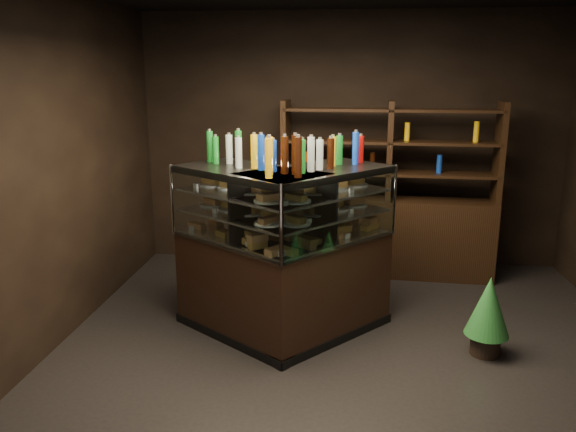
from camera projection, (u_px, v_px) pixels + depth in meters
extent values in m
plane|color=black|center=(348.00, 355.00, 4.69)|extent=(5.00, 5.00, 0.00)
cube|color=black|center=(351.00, 141.00, 6.73)|extent=(5.00, 0.02, 3.00)
cube|color=black|center=(363.00, 311.00, 1.91)|extent=(5.00, 0.02, 3.00)
cube|color=black|center=(44.00, 173.00, 4.56)|extent=(0.02, 5.00, 3.00)
cube|color=black|center=(314.00, 286.00, 5.02)|extent=(1.40, 1.44, 0.88)
cube|color=black|center=(313.00, 327.00, 5.12)|extent=(1.45, 1.49, 0.08)
cube|color=black|center=(315.00, 173.00, 4.77)|extent=(1.40, 1.44, 0.06)
cube|color=silver|center=(314.00, 238.00, 4.91)|extent=(1.33, 1.37, 0.02)
cube|color=silver|center=(314.00, 215.00, 4.86)|extent=(1.33, 1.37, 0.02)
cube|color=silver|center=(315.00, 194.00, 4.81)|extent=(1.33, 1.37, 0.02)
cube|color=white|center=(344.00, 212.00, 4.58)|extent=(0.92, 1.00, 0.62)
cylinder|color=silver|center=(394.00, 200.00, 5.02)|extent=(0.03, 0.03, 0.64)
cylinder|color=silver|center=(281.00, 226.00, 4.16)|extent=(0.03, 0.03, 0.64)
cube|color=black|center=(253.00, 286.00, 5.02)|extent=(1.48, 1.34, 0.88)
cube|color=black|center=(253.00, 327.00, 5.12)|extent=(1.52, 1.38, 0.08)
cube|color=black|center=(251.00, 173.00, 4.77)|extent=(1.48, 1.34, 0.06)
cube|color=silver|center=(252.00, 238.00, 4.91)|extent=(1.40, 1.27, 0.02)
cube|color=silver|center=(251.00, 215.00, 4.86)|extent=(1.40, 1.27, 0.02)
cube|color=silver|center=(251.00, 194.00, 4.82)|extent=(1.40, 1.27, 0.02)
cube|color=white|center=(221.00, 212.00, 4.59)|extent=(1.08, 0.81, 0.62)
cylinder|color=silver|center=(281.00, 226.00, 4.16)|extent=(0.03, 0.03, 0.64)
cylinder|color=silver|center=(172.00, 199.00, 5.04)|extent=(0.03, 0.03, 0.64)
cube|color=#DEA84F|center=(267.00, 248.00, 4.51)|extent=(0.19, 0.19, 0.06)
cube|color=#DEA84F|center=(301.00, 239.00, 4.75)|extent=(0.19, 0.19, 0.06)
cube|color=#DEA84F|center=(332.00, 231.00, 5.00)|extent=(0.19, 0.19, 0.06)
cube|color=#DEA84F|center=(360.00, 224.00, 5.24)|extent=(0.19, 0.19, 0.06)
cylinder|color=white|center=(269.00, 223.00, 4.52)|extent=(0.24, 0.24, 0.02)
cube|color=#DEA84F|center=(269.00, 219.00, 4.51)|extent=(0.18, 0.18, 0.05)
cylinder|color=white|center=(293.00, 218.00, 4.69)|extent=(0.24, 0.24, 0.02)
cube|color=#DEA84F|center=(293.00, 214.00, 4.68)|extent=(0.18, 0.18, 0.05)
cylinder|color=white|center=(314.00, 213.00, 4.85)|extent=(0.24, 0.24, 0.02)
cube|color=#DEA84F|center=(314.00, 209.00, 4.84)|extent=(0.18, 0.18, 0.05)
cylinder|color=white|center=(335.00, 209.00, 5.02)|extent=(0.24, 0.24, 0.02)
cube|color=#DEA84F|center=(335.00, 205.00, 5.01)|extent=(0.18, 0.18, 0.05)
cylinder|color=white|center=(354.00, 204.00, 5.18)|extent=(0.24, 0.24, 0.02)
cube|color=#DEA84F|center=(354.00, 201.00, 5.17)|extent=(0.18, 0.18, 0.05)
cylinder|color=white|center=(269.00, 201.00, 4.48)|extent=(0.24, 0.24, 0.02)
cube|color=#DEA84F|center=(269.00, 197.00, 4.47)|extent=(0.18, 0.18, 0.05)
cylinder|color=white|center=(293.00, 196.00, 4.64)|extent=(0.24, 0.24, 0.02)
cube|color=#DEA84F|center=(293.00, 192.00, 4.63)|extent=(0.18, 0.18, 0.05)
cylinder|color=white|center=(315.00, 192.00, 4.81)|extent=(0.24, 0.24, 0.02)
cube|color=#DEA84F|center=(315.00, 188.00, 4.80)|extent=(0.18, 0.18, 0.05)
cylinder|color=white|center=(335.00, 188.00, 4.97)|extent=(0.24, 0.24, 0.02)
cube|color=#DEA84F|center=(335.00, 184.00, 4.96)|extent=(0.18, 0.18, 0.05)
cylinder|color=white|center=(355.00, 185.00, 5.14)|extent=(0.24, 0.24, 0.02)
cube|color=#DEA84F|center=(355.00, 181.00, 5.13)|extent=(0.18, 0.18, 0.05)
cube|color=#DEA84F|center=(207.00, 223.00, 5.25)|extent=(0.20, 0.18, 0.06)
cube|color=#DEA84F|center=(234.00, 231.00, 5.00)|extent=(0.20, 0.18, 0.06)
cube|color=#DEA84F|center=(264.00, 239.00, 4.75)|extent=(0.20, 0.18, 0.06)
cube|color=#DEA84F|center=(297.00, 248.00, 4.51)|extent=(0.20, 0.18, 0.06)
cylinder|color=white|center=(213.00, 204.00, 5.19)|extent=(0.24, 0.24, 0.02)
cube|color=#DEA84F|center=(213.00, 201.00, 5.18)|extent=(0.19, 0.17, 0.05)
cylinder|color=white|center=(232.00, 208.00, 5.02)|extent=(0.24, 0.24, 0.02)
cube|color=#DEA84F|center=(231.00, 205.00, 5.02)|extent=(0.19, 0.17, 0.05)
cylinder|color=white|center=(251.00, 213.00, 4.86)|extent=(0.24, 0.24, 0.02)
cube|color=#DEA84F|center=(251.00, 209.00, 4.85)|extent=(0.19, 0.17, 0.05)
cylinder|color=white|center=(273.00, 218.00, 4.69)|extent=(0.24, 0.24, 0.02)
cube|color=#DEA84F|center=(272.00, 214.00, 4.68)|extent=(0.19, 0.17, 0.05)
cylinder|color=white|center=(295.00, 223.00, 4.52)|extent=(0.24, 0.24, 0.02)
cube|color=#DEA84F|center=(295.00, 219.00, 4.51)|extent=(0.19, 0.17, 0.05)
cylinder|color=white|center=(212.00, 184.00, 5.15)|extent=(0.24, 0.24, 0.02)
cube|color=#DEA84F|center=(212.00, 181.00, 5.14)|extent=(0.19, 0.17, 0.05)
cylinder|color=white|center=(231.00, 188.00, 4.98)|extent=(0.24, 0.24, 0.02)
cube|color=#DEA84F|center=(231.00, 184.00, 4.97)|extent=(0.19, 0.17, 0.05)
cylinder|color=white|center=(251.00, 192.00, 4.81)|extent=(0.24, 0.24, 0.02)
cube|color=#DEA84F|center=(251.00, 188.00, 4.80)|extent=(0.19, 0.17, 0.05)
cylinder|color=white|center=(272.00, 196.00, 4.64)|extent=(0.24, 0.24, 0.02)
cube|color=#DEA84F|center=(272.00, 192.00, 4.64)|extent=(0.19, 0.17, 0.05)
cylinder|color=white|center=(295.00, 201.00, 4.48)|extent=(0.24, 0.24, 0.02)
cube|color=#DEA84F|center=(295.00, 197.00, 4.47)|extent=(0.19, 0.17, 0.05)
cylinder|color=#0F38B2|center=(263.00, 159.00, 4.36)|extent=(0.06, 0.06, 0.28)
cylinder|color=silver|center=(263.00, 140.00, 4.32)|extent=(0.03, 0.03, 0.02)
cylinder|color=#D8590A|center=(274.00, 158.00, 4.43)|extent=(0.06, 0.06, 0.28)
cylinder|color=silver|center=(274.00, 139.00, 4.40)|extent=(0.03, 0.03, 0.02)
cylinder|color=#B20C0A|center=(285.00, 156.00, 4.51)|extent=(0.06, 0.06, 0.28)
cylinder|color=silver|center=(285.00, 138.00, 4.47)|extent=(0.03, 0.03, 0.02)
cylinder|color=black|center=(295.00, 155.00, 4.58)|extent=(0.06, 0.06, 0.28)
cylinder|color=silver|center=(295.00, 137.00, 4.54)|extent=(0.03, 0.03, 0.02)
cylinder|color=yellow|center=(305.00, 154.00, 4.65)|extent=(0.06, 0.06, 0.28)
cylinder|color=silver|center=(306.00, 136.00, 4.61)|extent=(0.03, 0.03, 0.02)
cylinder|color=#147223|center=(315.00, 153.00, 4.72)|extent=(0.06, 0.06, 0.28)
cylinder|color=silver|center=(315.00, 135.00, 4.69)|extent=(0.03, 0.03, 0.02)
cylinder|color=silver|center=(325.00, 151.00, 4.80)|extent=(0.06, 0.06, 0.28)
cylinder|color=silver|center=(325.00, 134.00, 4.76)|extent=(0.03, 0.03, 0.02)
cylinder|color=#0F38B2|center=(334.00, 150.00, 4.87)|extent=(0.06, 0.06, 0.28)
cylinder|color=silver|center=(334.00, 133.00, 4.83)|extent=(0.03, 0.03, 0.02)
cylinder|color=#D8590A|center=(343.00, 149.00, 4.94)|extent=(0.06, 0.06, 0.28)
cylinder|color=silver|center=(343.00, 132.00, 4.90)|extent=(0.03, 0.03, 0.02)
cylinder|color=#B20C0A|center=(351.00, 148.00, 5.01)|extent=(0.06, 0.06, 0.28)
cylinder|color=silver|center=(352.00, 131.00, 4.98)|extent=(0.03, 0.03, 0.02)
cylinder|color=black|center=(360.00, 147.00, 5.09)|extent=(0.06, 0.06, 0.28)
cylinder|color=silver|center=(360.00, 130.00, 5.05)|extent=(0.03, 0.03, 0.02)
cylinder|color=#0F38B2|center=(207.00, 147.00, 5.10)|extent=(0.06, 0.06, 0.28)
cylinder|color=silver|center=(207.00, 130.00, 5.06)|extent=(0.03, 0.03, 0.02)
cylinder|color=#D8590A|center=(215.00, 148.00, 5.02)|extent=(0.06, 0.06, 0.28)
cylinder|color=silver|center=(215.00, 131.00, 4.99)|extent=(0.03, 0.03, 0.02)
cylinder|color=#B20C0A|center=(224.00, 149.00, 4.95)|extent=(0.06, 0.06, 0.28)
cylinder|color=silver|center=(223.00, 132.00, 4.91)|extent=(0.03, 0.03, 0.02)
cylinder|color=black|center=(232.00, 150.00, 4.88)|extent=(0.06, 0.06, 0.28)
cylinder|color=silver|center=(232.00, 133.00, 4.84)|extent=(0.03, 0.03, 0.02)
cylinder|color=yellow|center=(241.00, 151.00, 4.80)|extent=(0.06, 0.06, 0.28)
cylinder|color=silver|center=(241.00, 134.00, 4.76)|extent=(0.03, 0.03, 0.02)
cylinder|color=#147223|center=(250.00, 153.00, 4.73)|extent=(0.06, 0.06, 0.28)
cylinder|color=silver|center=(250.00, 135.00, 4.69)|extent=(0.03, 0.03, 0.02)
cylinder|color=silver|center=(260.00, 154.00, 4.65)|extent=(0.06, 0.06, 0.28)
cylinder|color=silver|center=(260.00, 136.00, 4.62)|extent=(0.03, 0.03, 0.02)
cylinder|color=#0F38B2|center=(269.00, 155.00, 4.58)|extent=(0.06, 0.06, 0.28)
cylinder|color=silver|center=(269.00, 137.00, 4.54)|extent=(0.03, 0.03, 0.02)
cylinder|color=#D8590A|center=(280.00, 156.00, 4.51)|extent=(0.06, 0.06, 0.28)
cylinder|color=silver|center=(279.00, 138.00, 4.47)|extent=(0.03, 0.03, 0.02)
cylinder|color=#B20C0A|center=(290.00, 158.00, 4.43)|extent=(0.06, 0.06, 0.28)
cylinder|color=silver|center=(290.00, 139.00, 4.39)|extent=(0.03, 0.03, 0.02)
cylinder|color=black|center=(301.00, 159.00, 4.36)|extent=(0.06, 0.06, 0.28)
cylinder|color=silver|center=(301.00, 140.00, 4.32)|extent=(0.03, 0.03, 0.02)
cylinder|color=black|center=(485.00, 344.00, 4.69)|extent=(0.24, 0.24, 0.18)
cone|color=#175223|center=(489.00, 306.00, 4.60)|extent=(0.36, 0.36, 0.50)
cone|color=#175223|center=(490.00, 287.00, 4.56)|extent=(0.28, 0.28, 0.35)
cube|color=black|center=(386.00, 237.00, 6.51)|extent=(2.44, 0.57, 0.90)
cube|color=black|center=(286.00, 149.00, 6.45)|extent=(0.08, 0.38, 1.10)
cube|color=black|center=(389.00, 151.00, 6.26)|extent=(0.08, 0.38, 1.10)
cube|color=black|center=(500.00, 153.00, 6.08)|extent=(0.08, 0.38, 1.10)
cube|color=black|center=(388.00, 173.00, 6.33)|extent=(2.38, 0.52, 0.03)
cube|color=black|center=(390.00, 142.00, 6.24)|extent=(2.38, 0.52, 0.03)
cube|color=black|center=(391.00, 110.00, 6.15)|extent=(2.38, 0.52, 0.03)
cylinder|color=#0F38B2|center=(308.00, 160.00, 6.44)|extent=(0.06, 0.06, 0.22)
cylinder|color=#D8590A|center=(340.00, 161.00, 6.38)|extent=(0.06, 0.06, 0.22)
cylinder|color=#B20C0A|center=(372.00, 162.00, 6.32)|extent=(0.06, 0.06, 0.22)
cylinder|color=black|center=(406.00, 162.00, 6.27)|extent=(0.06, 0.06, 0.22)
cylinder|color=yellow|center=(439.00, 163.00, 6.21)|extent=(0.06, 0.06, 0.22)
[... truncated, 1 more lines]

